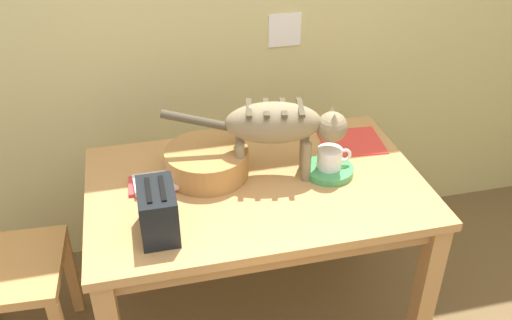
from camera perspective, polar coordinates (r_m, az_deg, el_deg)
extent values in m
cube|color=white|center=(2.59, 2.94, 13.04)|extent=(0.15, 0.01, 0.15)
cube|color=tan|center=(2.12, 0.00, -2.68)|extent=(1.26, 0.80, 0.03)
cube|color=#B17F48|center=(2.15, 0.00, -3.82)|extent=(1.18, 0.72, 0.07)
cube|color=tan|center=(2.30, 16.70, -13.22)|extent=(0.07, 0.07, 0.71)
cube|color=tan|center=(2.60, -14.46, -6.72)|extent=(0.07, 0.07, 0.71)
cube|color=tan|center=(2.77, 10.01, -3.31)|extent=(0.07, 0.07, 0.71)
ellipsoid|color=#857554|center=(2.04, 1.76, 3.80)|extent=(0.38, 0.21, 0.16)
cube|color=#49402E|center=(2.01, -0.73, 5.29)|extent=(0.05, 0.14, 0.01)
cube|color=#49402E|center=(2.01, 1.04, 5.32)|extent=(0.05, 0.14, 0.01)
cube|color=#49402E|center=(2.02, 2.80, 5.34)|extent=(0.05, 0.14, 0.01)
cube|color=#49402E|center=(2.02, 4.55, 5.35)|extent=(0.05, 0.14, 0.01)
cylinder|color=#857554|center=(2.16, 4.91, 0.96)|extent=(0.04, 0.04, 0.16)
cylinder|color=#857554|center=(2.09, 5.13, -0.18)|extent=(0.04, 0.04, 0.16)
cylinder|color=#857554|center=(2.15, -1.65, 0.86)|extent=(0.04, 0.04, 0.16)
cylinder|color=#857554|center=(2.08, -1.64, -0.30)|extent=(0.04, 0.04, 0.16)
sphere|color=#857554|center=(2.08, 7.73, 3.35)|extent=(0.11, 0.11, 0.11)
cone|color=#857554|center=(2.08, 7.70, 4.94)|extent=(0.04, 0.04, 0.05)
cone|color=#857554|center=(2.03, 7.96, 4.12)|extent=(0.04, 0.04, 0.05)
cylinder|color=#49402E|center=(2.04, -6.29, 4.05)|extent=(0.25, 0.08, 0.09)
cylinder|color=#429B56|center=(2.18, 7.37, -1.02)|extent=(0.19, 0.19, 0.03)
cylinder|color=white|center=(2.15, 7.47, 0.19)|extent=(0.10, 0.10, 0.08)
torus|color=white|center=(2.16, 8.97, 0.48)|extent=(0.06, 0.01, 0.06)
cube|color=#E73A34|center=(2.39, 9.66, 1.83)|extent=(0.27, 0.25, 0.01)
cube|color=#D33A3A|center=(2.13, -10.34, -2.42)|extent=(0.19, 0.13, 0.01)
cube|color=silver|center=(2.11, -9.83, -2.18)|extent=(0.19, 0.13, 0.02)
cylinder|color=#B07C42|center=(2.14, -5.00, -0.22)|extent=(0.32, 0.32, 0.11)
cylinder|color=#4F371E|center=(2.14, -5.01, -0.10)|extent=(0.26, 0.26, 0.09)
cube|color=black|center=(1.86, -9.94, -5.14)|extent=(0.12, 0.20, 0.17)
cube|color=black|center=(1.81, -10.89, -3.02)|extent=(0.02, 0.14, 0.01)
cube|color=black|center=(1.81, -9.50, -2.84)|extent=(0.02, 0.14, 0.01)
cube|color=tan|center=(2.39, -24.09, -10.08)|extent=(0.44, 0.44, 0.04)
cube|color=tan|center=(2.63, -18.22, -10.90)|extent=(0.04, 0.04, 0.43)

